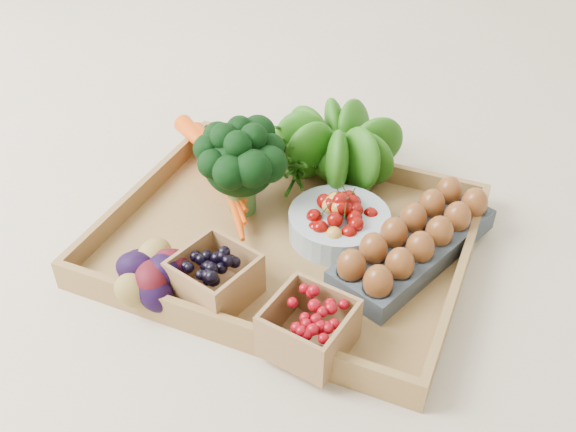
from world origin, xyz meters
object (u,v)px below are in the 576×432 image
at_px(tray, 288,242).
at_px(broccoli, 241,181).
at_px(cherry_bowl, 339,224).
at_px(egg_carton, 414,248).

bearing_deg(tray, broccoli, 158.65).
distance_m(broccoli, cherry_bowl, 0.17).
bearing_deg(egg_carton, cherry_bowl, -161.67).
bearing_deg(cherry_bowl, egg_carton, -2.32).
relative_size(broccoli, cherry_bowl, 0.95).
height_order(broccoli, egg_carton, broccoli).
distance_m(tray, broccoli, 0.13).
height_order(tray, broccoli, broccoli).
relative_size(tray, broccoli, 3.63).
distance_m(tray, cherry_bowl, 0.09).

